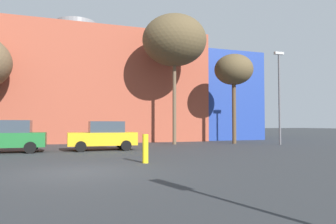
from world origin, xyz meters
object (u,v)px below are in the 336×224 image
at_px(street_lamp, 279,91).
at_px(bare_tree_2, 234,70).
at_px(bare_tree_0, 174,41).
at_px(bollard_yellow_0, 145,149).
at_px(parked_car_1, 7,137).
at_px(parked_car_2, 103,136).

bearing_deg(street_lamp, bare_tree_2, 136.91).
xyz_separation_m(bare_tree_0, street_lamp, (7.65, -2.99, -4.09)).
relative_size(bare_tree_2, bollard_yellow_0, 6.32).
relative_size(parked_car_1, street_lamp, 0.58).
bearing_deg(bare_tree_2, bollard_yellow_0, -135.19).
bearing_deg(bare_tree_0, parked_car_2, -148.11).
xyz_separation_m(bollard_yellow_0, street_lamp, (12.81, 7.71, 3.56)).
relative_size(parked_car_1, bare_tree_2, 0.56).
distance_m(bare_tree_0, street_lamp, 9.17).
relative_size(bare_tree_0, street_lamp, 1.42).
bearing_deg(street_lamp, bollard_yellow_0, -148.96).
bearing_deg(bare_tree_2, parked_car_2, -163.95).
relative_size(parked_car_1, bollard_yellow_0, 3.56).
distance_m(parked_car_2, bare_tree_2, 12.61).
bearing_deg(bare_tree_0, parked_car_1, -161.71).
xyz_separation_m(parked_car_1, bollard_yellow_0, (6.14, -6.96, -0.31)).
bearing_deg(bollard_yellow_0, street_lamp, 31.04).
bearing_deg(parked_car_1, bollard_yellow_0, 131.40).
bearing_deg(bare_tree_2, parked_car_1, -168.99).
bearing_deg(parked_car_2, bare_tree_2, -163.95).
xyz_separation_m(parked_car_1, bare_tree_2, (16.34, 3.18, 5.16)).
distance_m(parked_car_1, bare_tree_0, 13.98).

